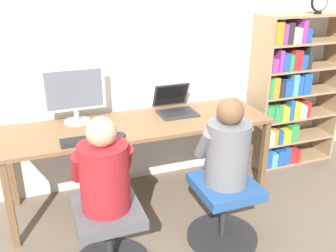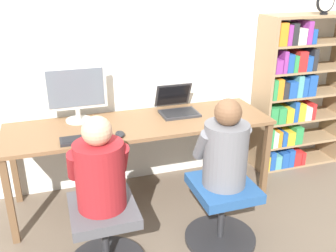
% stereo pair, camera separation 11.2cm
% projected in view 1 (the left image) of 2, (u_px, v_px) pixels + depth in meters
% --- Properties ---
extents(ground_plane, '(14.00, 14.00, 0.00)m').
position_uv_depth(ground_plane, '(153.00, 218.00, 3.09)').
color(ground_plane, brown).
extents(wall_back, '(10.00, 0.05, 2.60)m').
position_uv_depth(wall_back, '(125.00, 46.00, 3.22)').
color(wall_back, silver).
rests_on(wall_back, ground_plane).
extents(desk, '(2.19, 0.66, 0.73)m').
position_uv_depth(desk, '(140.00, 130.00, 3.12)').
color(desk, brown).
rests_on(desk, ground_plane).
extents(desktop_monitor, '(0.50, 0.21, 0.47)m').
position_uv_depth(desktop_monitor, '(74.00, 94.00, 3.02)').
color(desktop_monitor, beige).
rests_on(desktop_monitor, desk).
extents(laptop, '(0.33, 0.35, 0.24)m').
position_uv_depth(laptop, '(175.00, 107.00, 3.31)').
color(laptop, '#2D2D30').
rests_on(laptop, desk).
extents(keyboard, '(0.39, 0.14, 0.03)m').
position_uv_depth(keyboard, '(87.00, 140.00, 2.75)').
color(keyboard, '#232326').
rests_on(keyboard, desk).
extents(computer_mouse_by_keyboard, '(0.07, 0.11, 0.03)m').
position_uv_depth(computer_mouse_by_keyboard, '(121.00, 135.00, 2.83)').
color(computer_mouse_by_keyboard, black).
rests_on(computer_mouse_by_keyboard, desk).
extents(office_chair_left, '(0.53, 0.53, 0.49)m').
position_uv_depth(office_chair_left, '(109.00, 236.00, 2.48)').
color(office_chair_left, '#262628').
rests_on(office_chair_left, ground_plane).
extents(office_chair_right, '(0.53, 0.53, 0.49)m').
position_uv_depth(office_chair_right, '(224.00, 209.00, 2.76)').
color(office_chair_right, '#262628').
rests_on(office_chair_right, ground_plane).
extents(person_at_monitor, '(0.38, 0.32, 0.62)m').
position_uv_depth(person_at_monitor, '(104.00, 171.00, 2.30)').
color(person_at_monitor, maroon).
rests_on(person_at_monitor, office_chair_left).
extents(person_at_laptop, '(0.38, 0.32, 0.63)m').
position_uv_depth(person_at_laptop, '(228.00, 148.00, 2.58)').
color(person_at_laptop, slate).
rests_on(person_at_laptop, office_chair_right).
extents(bookshelf, '(0.92, 0.33, 1.53)m').
position_uv_depth(bookshelf, '(287.00, 95.00, 3.74)').
color(bookshelf, '#997A56').
rests_on(bookshelf, ground_plane).
extents(desk_clock, '(0.18, 0.03, 0.20)m').
position_uv_depth(desk_clock, '(320.00, 2.00, 3.38)').
color(desk_clock, black).
rests_on(desk_clock, bookshelf).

